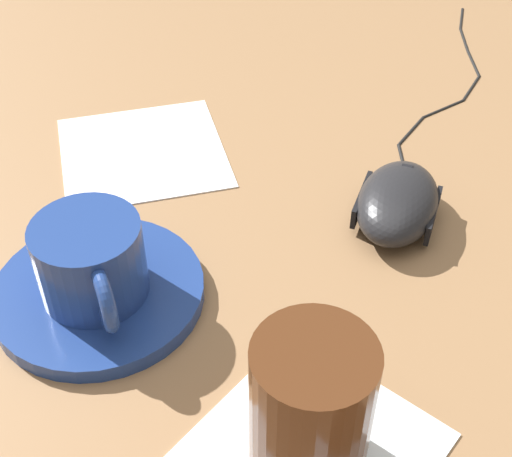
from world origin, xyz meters
TOP-DOWN VIEW (x-y plane):
  - ground_plane at (0.00, 0.00)m, footprint 3.00×3.00m
  - saucer at (0.02, -0.10)m, footprint 0.15×0.15m
  - coffee_cup at (0.03, -0.10)m, footprint 0.09×0.08m
  - computer_mouse at (-0.11, 0.11)m, footprint 0.11×0.08m
  - mouse_cable at (-0.35, 0.15)m, footprint 0.37×0.08m
  - napkin_under_glass at (0.11, 0.07)m, footprint 0.17×0.17m
  - drinking_glass at (0.12, 0.07)m, footprint 0.07×0.07m
  - napkin_spare at (-0.16, -0.13)m, footprint 0.20×0.20m

SIDE VIEW (x-z plane):
  - ground_plane at x=0.00m, z-range 0.00..0.00m
  - napkin_under_glass at x=0.11m, z-range 0.00..0.00m
  - napkin_spare at x=-0.16m, z-range 0.00..0.00m
  - mouse_cable at x=-0.35m, z-range 0.00..0.00m
  - saucer at x=0.02m, z-range 0.00..0.01m
  - computer_mouse at x=-0.11m, z-range 0.00..0.04m
  - coffee_cup at x=0.03m, z-range 0.01..0.07m
  - drinking_glass at x=0.12m, z-range 0.00..0.10m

